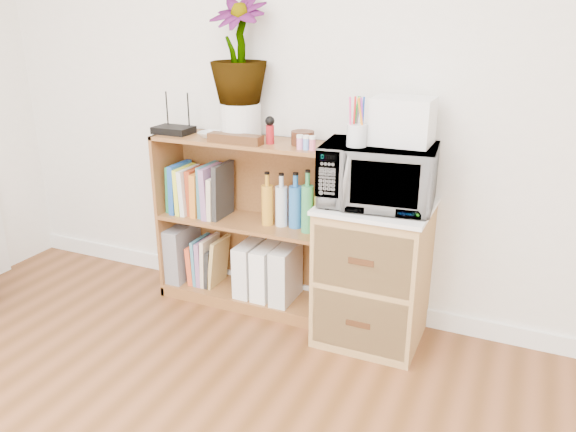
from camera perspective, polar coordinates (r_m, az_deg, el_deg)
The scene contains 21 objects.
skirting_board at distance 3.26m, azimuth 2.55°, elevation -7.94°, with size 4.00×0.02×0.10m, color white.
bookshelf at distance 3.10m, azimuth -4.31°, elevation -0.84°, with size 1.00×0.30×0.95m, color brown.
wicker_unit at distance 2.83m, azimuth 8.62°, elevation -5.88°, with size 0.50×0.45×0.70m, color #9E7542.
microwave at distance 2.64m, azimuth 9.13°, elevation 4.13°, with size 0.52×0.35×0.29m, color silver.
pen_cup at distance 2.55m, azimuth 7.00°, elevation 8.16°, with size 0.09×0.09×0.10m, color silver.
small_appliance at distance 2.62m, azimuth 11.60°, elevation 9.44°, with size 0.27×0.22×0.21m, color white.
router at distance 3.17m, azimuth -11.55°, elevation 8.56°, with size 0.21×0.14×0.04m, color black.
white_bowl at distance 3.03m, azimuth -7.82°, elevation 8.20°, with size 0.13×0.13×0.03m, color silver.
plant_pot at distance 2.98m, azimuth -4.85°, elevation 9.61°, with size 0.22×0.22×0.18m, color silver.
potted_plant at distance 2.94m, azimuth -5.05°, elevation 16.40°, with size 0.29×0.29×0.52m, color #2B6D2B.
trinket_box at distance 2.87m, azimuth -5.38°, elevation 7.82°, with size 0.29×0.07×0.05m, color #38200F.
kokeshi_doll at distance 2.84m, azimuth -1.84°, elevation 8.27°, with size 0.04×0.04×0.09m, color maroon.
wooden_bowl at distance 2.83m, azimuth 1.50°, elevation 7.94°, with size 0.12×0.12×0.07m, color #33190E.
paint_jars at distance 2.72m, azimuth 1.85°, elevation 7.32°, with size 0.11×0.04×0.06m, color pink.
file_box at distance 3.40m, azimuth -10.62°, elevation -3.60°, with size 0.10×0.26×0.33m, color slate.
magazine_holder_left at distance 3.18m, azimuth -3.99°, elevation -5.27°, with size 0.09×0.24×0.30m, color silver.
magazine_holder_mid at distance 3.14m, azimuth -2.23°, elevation -5.63°, with size 0.09×0.24×0.30m, color white.
magazine_holder_right at distance 3.09m, azimuth -0.23°, elevation -5.87°, with size 0.10×0.25×0.31m, color silver.
cookbooks at distance 3.19m, azimuth -8.98°, elevation 2.61°, with size 0.35×0.20×0.31m.
liquor_bottles at distance 2.91m, azimuth 1.47°, elevation 1.38°, with size 0.45×0.07×0.32m.
lower_books at distance 3.33m, azimuth -8.16°, elevation -4.61°, with size 0.20×0.19×0.29m.
Camera 1 is at (1.04, -0.45, 1.57)m, focal length 35.00 mm.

